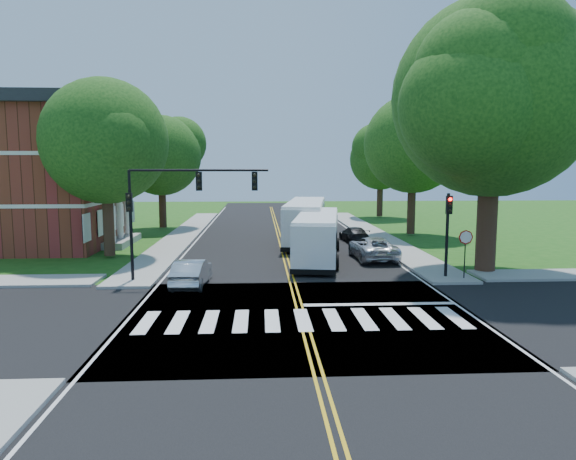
{
  "coord_description": "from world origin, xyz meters",
  "views": [
    {
      "loc": [
        -1.64,
        -19.78,
        5.89
      ],
      "look_at": [
        -0.07,
        8.74,
        2.4
      ],
      "focal_mm": 32.0,
      "sensor_mm": 36.0,
      "label": 1
    }
  ],
  "objects": [
    {
      "name": "signal_nw",
      "position": [
        -5.86,
        6.43,
        4.38
      ],
      "size": [
        7.15,
        0.46,
        5.66
      ],
      "color": "black",
      "rests_on": "ground"
    },
    {
      "name": "cross_road",
      "position": [
        0.0,
        0.0,
        0.01
      ],
      "size": [
        60.0,
        12.0,
        0.01
      ],
      "primitive_type": "cube",
      "color": "black",
      "rests_on": "ground"
    },
    {
      "name": "tree_ne_big",
      "position": [
        11.0,
        8.0,
        9.62
      ],
      "size": [
        10.8,
        10.8,
        14.91
      ],
      "color": "#352015",
      "rests_on": "ground"
    },
    {
      "name": "edge_line_e",
      "position": [
        6.8,
        22.0,
        0.01
      ],
      "size": [
        0.12,
        70.0,
        0.01
      ],
      "primitive_type": "cube",
      "color": "silver",
      "rests_on": "road"
    },
    {
      "name": "tree_east_far",
      "position": [
        12.5,
        40.0,
        6.86
      ],
      "size": [
        7.2,
        7.2,
        10.34
      ],
      "color": "#352015",
      "rests_on": "ground"
    },
    {
      "name": "tree_east_mid",
      "position": [
        11.5,
        24.0,
        7.86
      ],
      "size": [
        8.4,
        8.4,
        11.93
      ],
      "color": "#352015",
      "rests_on": "ground"
    },
    {
      "name": "edge_line_w",
      "position": [
        -6.8,
        22.0,
        0.01
      ],
      "size": [
        0.12,
        70.0,
        0.01
      ],
      "primitive_type": "cube",
      "color": "silver",
      "rests_on": "road"
    },
    {
      "name": "bus_follow",
      "position": [
        1.99,
        20.47,
        1.72
      ],
      "size": [
        4.54,
        12.78,
        3.24
      ],
      "rotation": [
        0.0,
        0.0,
        2.99
      ],
      "color": "white",
      "rests_on": "road"
    },
    {
      "name": "stop_bar",
      "position": [
        3.5,
        1.6,
        0.02
      ],
      "size": [
        6.6,
        0.4,
        0.01
      ],
      "primitive_type": "cube",
      "color": "silver",
      "rests_on": "road"
    },
    {
      "name": "dark_sedan",
      "position": [
        5.82,
        20.34,
        0.6
      ],
      "size": [
        1.99,
        4.21,
        1.19
      ],
      "primitive_type": "imported",
      "rotation": [
        0.0,
        0.0,
        3.22
      ],
      "color": "black",
      "rests_on": "road"
    },
    {
      "name": "ground",
      "position": [
        0.0,
        0.0,
        0.0
      ],
      "size": [
        140.0,
        140.0,
        0.0
      ],
      "primitive_type": "plane",
      "color": "#1B4F13",
      "rests_on": "ground"
    },
    {
      "name": "road",
      "position": [
        0.0,
        18.0,
        0.01
      ],
      "size": [
        14.0,
        96.0,
        0.01
      ],
      "primitive_type": "cube",
      "color": "black",
      "rests_on": "ground"
    },
    {
      "name": "center_line",
      "position": [
        0.0,
        22.0,
        0.01
      ],
      "size": [
        0.36,
        70.0,
        0.01
      ],
      "primitive_type": "cube",
      "color": "gold",
      "rests_on": "road"
    },
    {
      "name": "stop_sign",
      "position": [
        9.0,
        5.98,
        2.03
      ],
      "size": [
        0.76,
        0.08,
        2.53
      ],
      "color": "black",
      "rests_on": "ground"
    },
    {
      "name": "crosswalk",
      "position": [
        0.0,
        -0.5,
        0.02
      ],
      "size": [
        12.6,
        3.0,
        0.01
      ],
      "primitive_type": "cube",
      "color": "silver",
      "rests_on": "road"
    },
    {
      "name": "tree_west_near",
      "position": [
        -11.5,
        14.0,
        7.53
      ],
      "size": [
        8.0,
        8.0,
        11.4
      ],
      "color": "#352015",
      "rests_on": "ground"
    },
    {
      "name": "signal_ne",
      "position": [
        8.2,
        6.44,
        2.96
      ],
      "size": [
        0.3,
        0.46,
        4.4
      ],
      "color": "black",
      "rests_on": "ground"
    },
    {
      "name": "sidewalk_nw",
      "position": [
        -8.3,
        25.0,
        0.07
      ],
      "size": [
        2.6,
        40.0,
        0.15
      ],
      "primitive_type": "cube",
      "color": "gray",
      "rests_on": "ground"
    },
    {
      "name": "sidewalk_ne",
      "position": [
        8.3,
        25.0,
        0.07
      ],
      "size": [
        2.6,
        40.0,
        0.15
      ],
      "primitive_type": "cube",
      "color": "gray",
      "rests_on": "ground"
    },
    {
      "name": "suv",
      "position": [
        5.59,
        12.42,
        0.74
      ],
      "size": [
        2.59,
        5.33,
        1.46
      ],
      "primitive_type": "imported",
      "rotation": [
        0.0,
        0.0,
        3.17
      ],
      "color": "silver",
      "rests_on": "road"
    },
    {
      "name": "tree_west_far",
      "position": [
        -11.0,
        30.0,
        7.0
      ],
      "size": [
        7.6,
        7.6,
        10.67
      ],
      "color": "#352015",
      "rests_on": "ground"
    },
    {
      "name": "bus_lead",
      "position": [
        2.03,
        12.63,
        1.56
      ],
      "size": [
        4.2,
        11.61,
        2.94
      ],
      "rotation": [
        0.0,
        0.0,
        2.99
      ],
      "color": "white",
      "rests_on": "road"
    },
    {
      "name": "hatchback",
      "position": [
        -5.05,
        5.46,
        0.7
      ],
      "size": [
        1.68,
        4.23,
        1.37
      ],
      "primitive_type": "imported",
      "rotation": [
        0.0,
        0.0,
        3.09
      ],
      "color": "silver",
      "rests_on": "road"
    }
  ]
}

